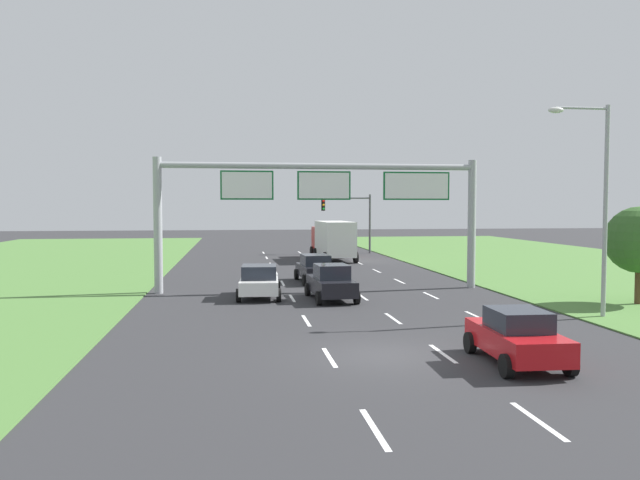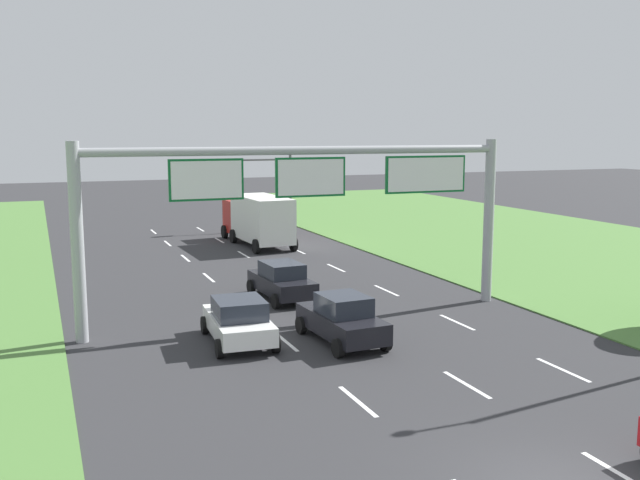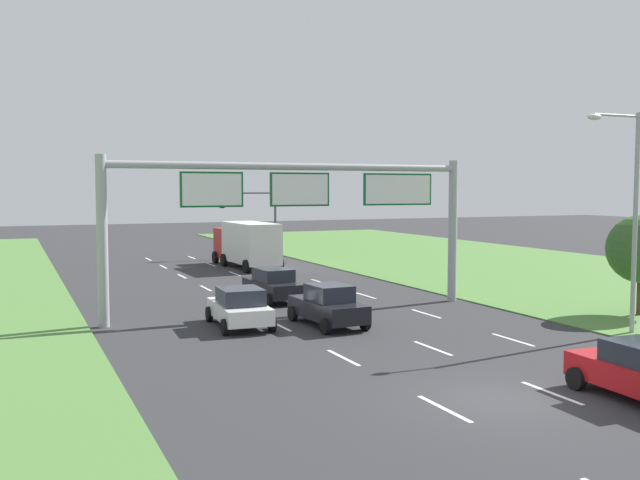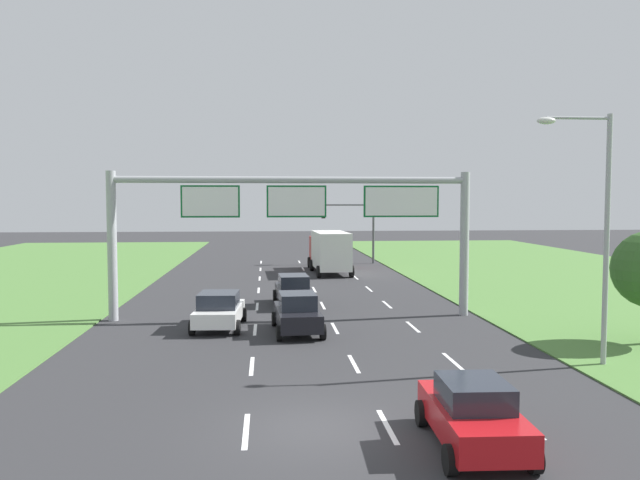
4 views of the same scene
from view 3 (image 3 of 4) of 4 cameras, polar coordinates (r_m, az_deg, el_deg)
ground_plane at (r=19.99m, az=14.18°, el=-12.35°), size 200.00×200.00×0.00m
lane_dashes_inner_left at (r=29.45m, az=-3.20°, el=-6.87°), size 0.14×62.40×0.01m
lane_dashes_inner_right at (r=30.82m, az=2.94°, el=-6.37°), size 0.14×62.40×0.01m
lane_dashes_slip at (r=32.52m, az=8.49°, el=-5.85°), size 0.14×62.40×0.01m
car_near_red at (r=35.74m, az=-3.77°, el=-3.58°), size 2.19×4.28×1.64m
car_lead_silver at (r=29.25m, az=-6.44°, el=-5.36°), size 2.31×4.21×1.61m
car_mid_lane at (r=29.29m, az=0.65°, el=-5.27°), size 2.17×4.25×1.71m
car_far_ahead at (r=21.02m, az=24.25°, el=-9.56°), size 2.09×3.97×1.57m
box_truck at (r=50.86m, az=-5.89°, el=-0.24°), size 2.92×8.24×3.23m
sign_gantry at (r=32.11m, az=-1.47°, el=2.95°), size 17.24×0.44×7.00m
traffic_light_mast at (r=58.06m, az=-5.39°, el=2.40°), size 4.76×0.49×5.60m
street_lamp at (r=29.55m, az=23.45°, el=2.74°), size 2.61×0.32×8.50m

